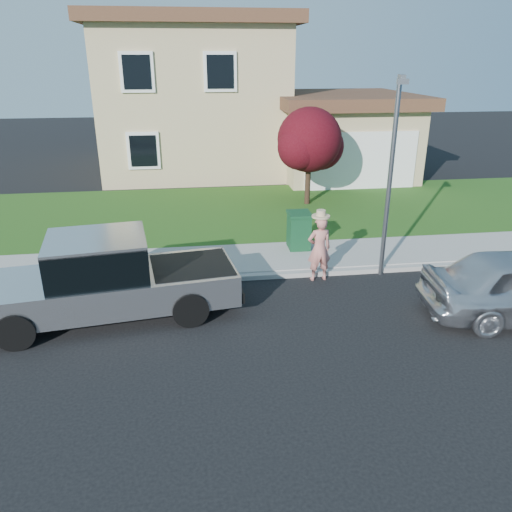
{
  "coord_description": "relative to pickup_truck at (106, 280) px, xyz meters",
  "views": [
    {
      "loc": [
        -0.39,
        -8.36,
        5.17
      ],
      "look_at": [
        0.93,
        1.44,
        1.2
      ],
      "focal_mm": 35.0,
      "sensor_mm": 36.0,
      "label": 1
    }
  ],
  "objects": [
    {
      "name": "ornamental_tree",
      "position": [
        6.13,
        7.67,
        1.48
      ],
      "size": [
        2.52,
        2.27,
        3.46
      ],
      "color": "black",
      "rests_on": "lawn"
    },
    {
      "name": "sidewalk",
      "position": [
        3.22,
        2.58,
        -0.76
      ],
      "size": [
        40.0,
        2.0,
        0.15
      ],
      "primitive_type": "cube",
      "color": "gray",
      "rests_on": "ground"
    },
    {
      "name": "curb",
      "position": [
        3.22,
        1.48,
        -0.78
      ],
      "size": [
        40.0,
        0.2,
        0.12
      ],
      "primitive_type": "cube",
      "color": "gray",
      "rests_on": "ground"
    },
    {
      "name": "street_lamp",
      "position": [
        6.52,
        1.28,
        1.9
      ],
      "size": [
        0.33,
        0.63,
        4.81
      ],
      "rotation": [
        0.0,
        0.0,
        -0.27
      ],
      "color": "slate",
      "rests_on": "ground"
    },
    {
      "name": "lawn",
      "position": [
        3.22,
        7.08,
        -0.79
      ],
      "size": [
        40.0,
        7.0,
        0.1
      ],
      "primitive_type": "cube",
      "color": "#204513",
      "rests_on": "ground"
    },
    {
      "name": "pickup_truck",
      "position": [
        0.0,
        0.0,
        0.0
      ],
      "size": [
        5.66,
        2.56,
        1.79
      ],
      "rotation": [
        0.0,
        0.0,
        0.13
      ],
      "color": "black",
      "rests_on": "ground"
    },
    {
      "name": "ground",
      "position": [
        2.22,
        -1.42,
        -0.84
      ],
      "size": [
        80.0,
        80.0,
        0.0
      ],
      "primitive_type": "plane",
      "color": "black",
      "rests_on": "ground"
    },
    {
      "name": "trash_bin",
      "position": [
        4.77,
        3.09,
        -0.17
      ],
      "size": [
        0.64,
        0.73,
        1.03
      ],
      "rotation": [
        0.0,
        0.0,
        -0.01
      ],
      "color": "#103E20",
      "rests_on": "sidewalk"
    },
    {
      "name": "woman",
      "position": [
        4.87,
        1.23,
        0.01
      ],
      "size": [
        0.63,
        0.44,
        1.79
      ],
      "rotation": [
        0.0,
        0.0,
        3.23
      ],
      "color": "#C17369",
      "rests_on": "ground"
    },
    {
      "name": "house",
      "position": [
        3.54,
        14.96,
        2.33
      ],
      "size": [
        14.0,
        11.3,
        6.85
      ],
      "color": "tan",
      "rests_on": "ground"
    }
  ]
}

